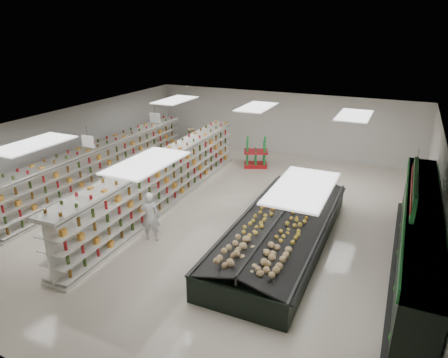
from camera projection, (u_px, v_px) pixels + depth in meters
The scene contains 16 objects.
floor at pixel (216, 212), 14.63m from camera, with size 16.00×16.00×0.00m, color beige.
ceiling at pixel (215, 127), 13.47m from camera, with size 14.00×16.00×0.02m, color white.
wall_back at pixel (282, 123), 20.83m from camera, with size 14.00×0.02×3.20m, color silver.
wall_front at pixel (26, 308), 7.27m from camera, with size 14.00×0.02×3.20m, color silver.
wall_left at pixel (66, 147), 16.77m from camera, with size 0.02×16.00×3.20m, color silver.
wall_right at pixel (437, 206), 11.33m from camera, with size 0.02×16.00×3.20m, color silver.
produce_wall_case at pixel (417, 238), 10.38m from camera, with size 0.93×8.00×2.20m.
aisle_sign_near at pixel (88, 141), 13.41m from camera, with size 0.52×0.06×0.75m.
aisle_sign_far at pixel (155, 118), 16.80m from camera, with size 0.52×0.06×0.75m.
hortifruti_banner at pixel (414, 186), 9.98m from camera, with size 0.12×3.20×0.95m.
gondola_left at pixel (105, 166), 16.81m from camera, with size 0.85×10.78×1.87m.
gondola_center at pixel (165, 182), 14.97m from camera, with size 1.25×11.49×1.99m.
produce_island at pixel (282, 229), 12.35m from camera, with size 2.71×7.46×1.11m.
soda_endcap at pixel (256, 153), 19.04m from camera, with size 1.32×1.13×1.43m.
shopper_main at pixel (150, 217), 12.46m from camera, with size 0.60×0.39×1.64m, color silver.
shopper_background at pixel (192, 144), 19.90m from camera, with size 0.83×0.51×1.70m, color #98895E.
Camera 1 is at (5.76, -11.88, 6.43)m, focal length 32.00 mm.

